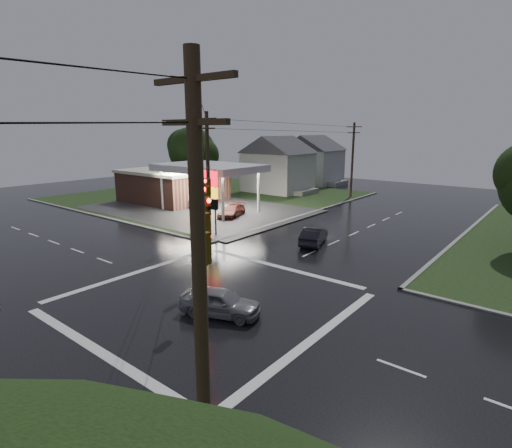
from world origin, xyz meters
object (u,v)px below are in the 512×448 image
Objects in this scene: pylon_sign at (209,191)px; house_near at (278,163)px; utility_pole_nw at (208,174)px; tree_nw_behind at (192,151)px; car_north at (314,236)px; car_pump at (232,211)px; utility_pole_n at (352,159)px; car_crossing at (220,302)px; utility_pole_se at (200,307)px; house_far at (312,159)px; gas_station at (178,183)px.

house_near is (-10.45, 25.50, 0.39)m from pylon_sign.
utility_pole_nw is 31.82m from tree_nw_behind.
car_north is 0.96× the size of car_pump.
utility_pole_n is at bearing 18.21° from tree_nw_behind.
utility_pole_nw is 2.57× the size of car_crossing.
pylon_sign is 0.55× the size of utility_pole_nw.
car_north reaches higher than car_crossing.
house_far is at bearing 118.68° from utility_pole_se.
tree_nw_behind is (-24.34, 20.49, 0.46)m from utility_pole_nw.
utility_pole_nw reaches higher than pylon_sign.
gas_station is 5.58× the size of car_pump.
car_north reaches higher than car_pump.
pylon_sign is at bearing 135.00° from utility_pole_se.
tree_nw_behind is 36.98m from car_north.
utility_pole_se is at bearing -61.32° from house_far.
pylon_sign reaches higher than gas_station.
house_far is (-12.45, 38.50, -1.32)m from utility_pole_nw.
utility_pole_se is 25.90m from car_north.
house_far reaches higher than pylon_sign.
tree_nw_behind is at bearing -155.02° from house_near.
utility_pole_nw is (1.00, -1.00, 1.71)m from pylon_sign.
utility_pole_se is 1.00× the size of house_far.
utility_pole_se is 1.00× the size of house_near.
tree_nw_behind is (-23.34, 19.49, 2.17)m from pylon_sign.
gas_station reaches higher than car_pump.
utility_pole_se reaches higher than gas_station.
house_far is 54.72m from car_crossing.
pylon_sign is at bearing -67.72° from house_near.
gas_station reaches higher than car_north.
gas_station is 2.62× the size of tree_nw_behind.
car_crossing is (22.87, -37.09, -3.68)m from house_near.
house_near reaches higher than car_crossing.
utility_pole_se is 2.57× the size of car_crossing.
utility_pole_n is 16.00m from house_far.
car_north is (24.52, -6.12, -1.80)m from gas_station.
house_far is (3.73, 28.30, 1.86)m from gas_station.
utility_pole_n reaches higher than car_pump.
utility_pole_n is at bearing -89.37° from car_north.
utility_pole_se is 1.10× the size of tree_nw_behind.
utility_pole_se reaches higher than tree_nw_behind.
utility_pole_n is (16.18, 18.30, 2.92)m from gas_station.
gas_station is 6.12× the size of car_crossing.
tree_nw_behind is 2.21× the size of car_north.
house_far is at bearing 56.56° from tree_nw_behind.
car_north is at bearing -58.87° from house_far.
car_north is at bearing -14.03° from gas_station.
gas_station is 17.07m from house_near.
utility_pole_nw reaches higher than gas_station.
utility_pole_se is (19.00, -19.00, 0.00)m from utility_pole_nw.
car_pump is at bearing -69.16° from house_near.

